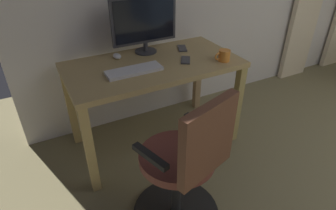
{
  "coord_description": "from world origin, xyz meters",
  "views": [
    {
      "loc": [
        2.53,
        -0.28,
        1.63
      ],
      "look_at": [
        1.89,
        -1.51,
        0.76
      ],
      "focal_mm": 30.23,
      "sensor_mm": 36.0,
      "label": 1
    }
  ],
  "objects": [
    {
      "name": "cell_phone_by_monitor",
      "position": [
        1.36,
        -2.26,
        0.76
      ],
      "size": [
        0.12,
        0.16,
        0.01
      ],
      "primitive_type": "cube",
      "rotation": [
        0.0,
        0.0,
        -0.39
      ],
      "color": "#333338",
      "rests_on": "desk"
    },
    {
      "name": "computer_mouse",
      "position": [
        1.91,
        -2.32,
        0.77
      ],
      "size": [
        0.06,
        0.1,
        0.04
      ],
      "primitive_type": "ellipsoid",
      "color": "white",
      "rests_on": "desk"
    },
    {
      "name": "cell_phone_face_up",
      "position": [
        1.46,
        -2.02,
        0.76
      ],
      "size": [
        0.13,
        0.16,
        0.01
      ],
      "primitive_type": "cube",
      "rotation": [
        0.0,
        0.0,
        -0.55
      ],
      "color": "#333338",
      "rests_on": "desk"
    },
    {
      "name": "desk",
      "position": [
        1.7,
        -2.11,
        0.65
      ],
      "size": [
        1.33,
        0.69,
        0.75
      ],
      "color": "tan",
      "rests_on": "ground"
    },
    {
      "name": "computer_keyboard",
      "position": [
        1.89,
        -2.02,
        0.77
      ],
      "size": [
        0.41,
        0.14,
        0.02
      ],
      "primitive_type": "cube",
      "color": "silver",
      "rests_on": "desk"
    },
    {
      "name": "computer_monitor",
      "position": [
        1.66,
        -2.34,
        1.0
      ],
      "size": [
        0.54,
        0.18,
        0.45
      ],
      "color": "#333338",
      "rests_on": "desk"
    },
    {
      "name": "office_chair",
      "position": [
        1.91,
        -1.26,
        0.45
      ],
      "size": [
        0.56,
        0.56,
        0.97
      ],
      "rotation": [
        0.0,
        0.0,
        3.44
      ],
      "color": "black",
      "rests_on": "ground"
    },
    {
      "name": "mug_coffee",
      "position": [
        1.2,
        -1.89,
        0.8
      ],
      "size": [
        0.13,
        0.09,
        0.09
      ],
      "color": "orange",
      "rests_on": "desk"
    }
  ]
}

